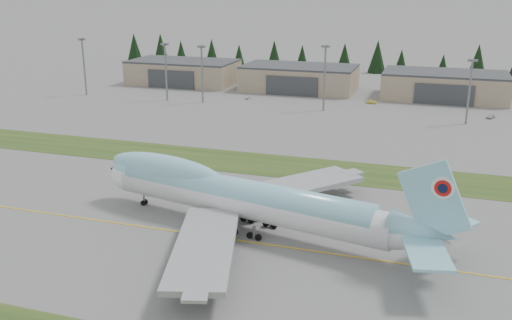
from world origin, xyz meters
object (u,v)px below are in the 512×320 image
(boeing_747_freighter, at_px, (243,197))
(service_vehicle_a, at_px, (248,99))
(hangar_left, at_px, (183,72))
(hangar_center, at_px, (299,78))
(hangar_right, at_px, (444,85))
(service_vehicle_b, at_px, (371,104))
(service_vehicle_c, at_px, (490,118))

(boeing_747_freighter, distance_m, service_vehicle_a, 126.16)
(boeing_747_freighter, distance_m, hangar_left, 165.04)
(boeing_747_freighter, distance_m, hangar_center, 146.73)
(hangar_left, bearing_deg, hangar_center, 0.00)
(hangar_left, distance_m, service_vehicle_a, 47.44)
(hangar_right, xyz_separation_m, service_vehicle_b, (-26.44, -18.81, -5.39))
(hangar_right, relative_size, service_vehicle_c, 10.29)
(service_vehicle_a, relative_size, service_vehicle_c, 0.68)
(service_vehicle_a, distance_m, service_vehicle_b, 49.02)
(service_vehicle_c, bearing_deg, hangar_right, 140.42)
(hangar_right, height_order, service_vehicle_b, hangar_right)
(service_vehicle_b, xyz_separation_m, service_vehicle_c, (42.42, -12.10, 0.00))
(boeing_747_freighter, bearing_deg, hangar_center, 111.58)
(service_vehicle_c, bearing_deg, boeing_747_freighter, -91.30)
(boeing_747_freighter, relative_size, service_vehicle_b, 18.76)
(boeing_747_freighter, bearing_deg, service_vehicle_c, 77.62)
(hangar_left, bearing_deg, service_vehicle_c, -13.28)
(hangar_right, xyz_separation_m, service_vehicle_c, (15.98, -30.91, -5.39))
(hangar_left, distance_m, service_vehicle_c, 134.68)
(hangar_left, relative_size, service_vehicle_b, 11.96)
(hangar_center, height_order, service_vehicle_a, hangar_center)
(hangar_left, height_order, service_vehicle_c, hangar_left)
(hangar_left, height_order, service_vehicle_b, hangar_left)
(boeing_747_freighter, xyz_separation_m, service_vehicle_a, (-39.46, 119.66, -6.51))
(hangar_left, xyz_separation_m, service_vehicle_c, (130.98, -30.91, -5.39))
(service_vehicle_a, bearing_deg, boeing_747_freighter, -71.61)
(service_vehicle_a, bearing_deg, service_vehicle_c, -3.56)
(service_vehicle_c, bearing_deg, service_vehicle_b, -172.84)
(service_vehicle_b, bearing_deg, boeing_747_freighter, 175.91)
(hangar_left, bearing_deg, hangar_right, 0.00)
(hangar_left, bearing_deg, service_vehicle_a, -32.08)
(service_vehicle_b, height_order, service_vehicle_c, service_vehicle_c)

